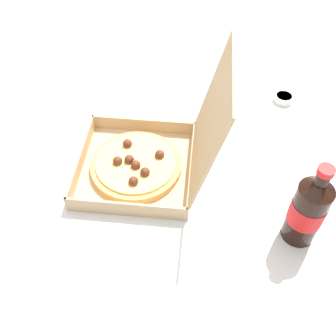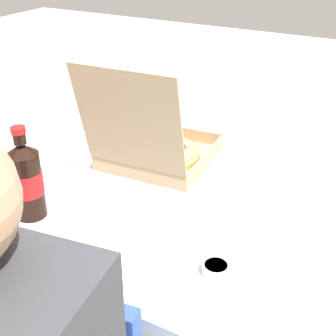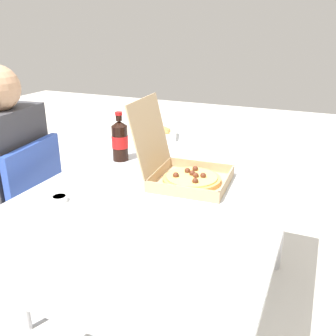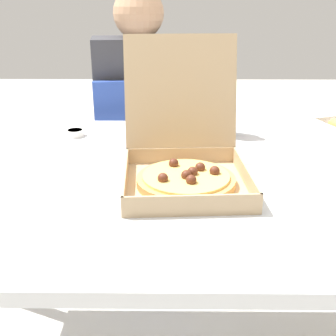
# 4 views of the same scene
# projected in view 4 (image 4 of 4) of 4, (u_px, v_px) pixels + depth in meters

# --- Properties ---
(dining_table) EXTENTS (1.44, 0.92, 0.71)m
(dining_table) POSITION_uv_depth(u_px,v_px,m) (164.00, 197.00, 1.09)
(dining_table) COLOR silver
(dining_table) RESTS_ON ground_plane
(chair) EXTENTS (0.45, 0.45, 0.83)m
(chair) POSITION_uv_depth(u_px,v_px,m) (142.00, 158.00, 1.80)
(chair) COLOR #2D4CAD
(chair) RESTS_ON ground_plane
(diner_person) EXTENTS (0.38, 0.44, 1.15)m
(diner_person) POSITION_uv_depth(u_px,v_px,m) (140.00, 107.00, 1.77)
(diner_person) COLOR #333847
(diner_person) RESTS_ON ground_plane
(pizza_box_open) EXTENTS (0.30, 0.37, 0.32)m
(pizza_box_open) POSITION_uv_depth(u_px,v_px,m) (185.00, 162.00, 1.00)
(pizza_box_open) COLOR tan
(pizza_box_open) RESTS_ON dining_table
(cola_bottle) EXTENTS (0.07, 0.07, 0.22)m
(cola_bottle) POSITION_uv_depth(u_px,v_px,m) (223.00, 105.00, 1.31)
(cola_bottle) COLOR black
(cola_bottle) RESTS_ON dining_table
(dipping_sauce_cup) EXTENTS (0.06, 0.06, 0.02)m
(dipping_sauce_cup) POSITION_uv_depth(u_px,v_px,m) (75.00, 132.00, 1.33)
(dipping_sauce_cup) COLOR white
(dipping_sauce_cup) RESTS_ON dining_table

